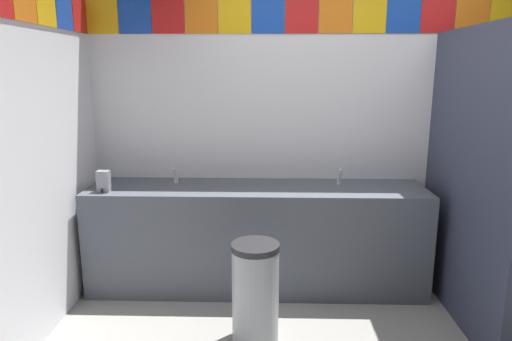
{
  "coord_description": "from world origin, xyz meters",
  "views": [
    {
      "loc": [
        -0.64,
        -2.24,
        1.72
      ],
      "look_at": [
        -0.73,
        0.86,
        1.03
      ],
      "focal_mm": 31.83,
      "sensor_mm": 36.0,
      "label": 1
    }
  ],
  "objects": [
    {
      "name": "wall_back",
      "position": [
        0.0,
        1.5,
        1.29
      ],
      "size": [
        4.17,
        0.09,
        2.56
      ],
      "color": "silver",
      "rests_on": "ground_plane"
    },
    {
      "name": "vanity_counter",
      "position": [
        -0.73,
        1.17,
        0.42
      ],
      "size": [
        2.61,
        0.58,
        0.83
      ],
      "color": "#4C515B",
      "rests_on": "ground_plane"
    },
    {
      "name": "faucet_left",
      "position": [
        -1.38,
        1.25,
        0.88
      ],
      "size": [
        0.04,
        0.1,
        0.14
      ],
      "color": "silver",
      "rests_on": "vanity_counter"
    },
    {
      "name": "faucet_right",
      "position": [
        -0.08,
        1.25,
        0.88
      ],
      "size": [
        0.04,
        0.1,
        0.14
      ],
      "color": "silver",
      "rests_on": "vanity_counter"
    },
    {
      "name": "soap_dispenser",
      "position": [
        -1.87,
        0.99,
        0.9
      ],
      "size": [
        0.09,
        0.09,
        0.16
      ],
      "color": "gray",
      "rests_on": "vanity_counter"
    },
    {
      "name": "stall_divider",
      "position": [
        0.85,
        0.51,
        1.0
      ],
      "size": [
        0.92,
        1.39,
        1.99
      ],
      "color": "#33384C",
      "rests_on": "ground_plane"
    },
    {
      "name": "trash_bin",
      "position": [
        -0.72,
        0.4,
        0.33
      ],
      "size": [
        0.3,
        0.3,
        0.66
      ],
      "color": "#999EA3",
      "rests_on": "ground_plane"
    }
  ]
}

